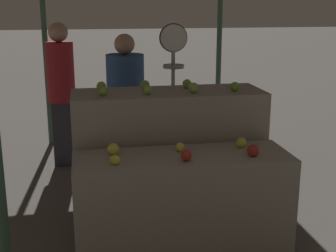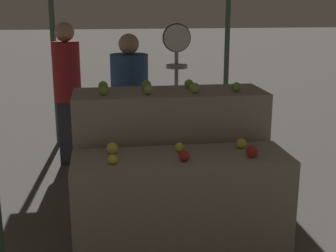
{
  "view_description": "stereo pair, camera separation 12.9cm",
  "coord_description": "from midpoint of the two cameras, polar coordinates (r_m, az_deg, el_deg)",
  "views": [
    {
      "loc": [
        -0.7,
        -3.19,
        1.85
      ],
      "look_at": [
        -0.06,
        0.3,
        0.91
      ],
      "focal_mm": 50.0,
      "sensor_mm": 36.0,
      "label": 1
    },
    {
      "loc": [
        -0.57,
        -3.21,
        1.85
      ],
      "look_at": [
        -0.06,
        0.3,
        0.91
      ],
      "focal_mm": 50.0,
      "sensor_mm": 36.0,
      "label": 2
    }
  ],
  "objects": [
    {
      "name": "apple_back_6",
      "position": [
        4.05,
        3.48,
        5.15
      ],
      "size": [
        0.08,
        0.08,
        0.08
      ],
      "primitive_type": "sphere",
      "color": "#8EB247",
      "rests_on": "display_counter_back"
    },
    {
      "name": "display_counter_front",
      "position": [
        3.58,
        2.66,
        -9.42
      ],
      "size": [
        1.6,
        0.55,
        0.76
      ],
      "primitive_type": "cube",
      "color": "gray",
      "rests_on": "ground_plane"
    },
    {
      "name": "apple_back_4",
      "position": [
        3.96,
        -7.0,
        4.87
      ],
      "size": [
        0.08,
        0.08,
        0.08
      ],
      "primitive_type": "sphere",
      "color": "#84AD3D",
      "rests_on": "display_counter_back"
    },
    {
      "name": "ground_plane",
      "position": [
        3.75,
        2.59,
        -14.71
      ],
      "size": [
        60.0,
        60.0,
        0.0
      ],
      "primitive_type": "plane",
      "color": "#59544F"
    },
    {
      "name": "produce_scale",
      "position": [
        4.44,
        1.9,
        6.47
      ],
      "size": [
        0.27,
        0.2,
        1.66
      ],
      "color": "#99999E",
      "rests_on": "ground_plane"
    },
    {
      "name": "apple_back_0",
      "position": [
        3.76,
        -6.86,
        4.25
      ],
      "size": [
        0.07,
        0.07,
        0.07
      ],
      "primitive_type": "sphere",
      "color": "#84AD3D",
      "rests_on": "display_counter_back"
    },
    {
      "name": "apple_front_4",
      "position": [
        3.52,
        2.39,
        -2.6
      ],
      "size": [
        0.07,
        0.07,
        0.07
      ],
      "primitive_type": "sphere",
      "color": "yellow",
      "rests_on": "display_counter_front"
    },
    {
      "name": "apple_back_1",
      "position": [
        3.78,
        -1.45,
        4.43
      ],
      "size": [
        0.08,
        0.08,
        0.08
      ],
      "primitive_type": "sphere",
      "color": "#8EB247",
      "rests_on": "display_counter_back"
    },
    {
      "name": "person_vendor_at_scale",
      "position": [
        4.78,
        -3.89,
        3.19
      ],
      "size": [
        0.44,
        0.44,
        1.55
      ],
      "rotation": [
        0.0,
        0.0,
        2.97
      ],
      "color": "#2D2D38",
      "rests_on": "ground_plane"
    },
    {
      "name": "display_counter_back",
      "position": [
        4.06,
        1.1,
        -3.59
      ],
      "size": [
        1.6,
        0.55,
        1.13
      ],
      "primitive_type": "cube",
      "color": "gray",
      "rests_on": "ground_plane"
    },
    {
      "name": "apple_front_2",
      "position": [
        3.46,
        11.26,
        -3.05
      ],
      "size": [
        0.09,
        0.09,
        0.09
      ],
      "primitive_type": "sphere",
      "color": "#AD281E",
      "rests_on": "display_counter_front"
    },
    {
      "name": "apple_back_2",
      "position": [
        3.84,
        4.23,
        4.65
      ],
      "size": [
        0.09,
        0.09,
        0.09
      ],
      "primitive_type": "sphere",
      "color": "#8EB247",
      "rests_on": "display_counter_back"
    },
    {
      "name": "apple_back_3",
      "position": [
        3.94,
        9.29,
        4.7
      ],
      "size": [
        0.08,
        0.08,
        0.08
      ],
      "primitive_type": "sphere",
      "color": "#7AA338",
      "rests_on": "display_counter_back"
    },
    {
      "name": "apple_front_0",
      "position": [
        3.27,
        -5.62,
        -4.05
      ],
      "size": [
        0.07,
        0.07,
        0.07
      ],
      "primitive_type": "sphere",
      "color": "gold",
      "rests_on": "display_counter_front"
    },
    {
      "name": "apple_front_1",
      "position": [
        3.32,
        3.14,
        -3.63
      ],
      "size": [
        0.08,
        0.08,
        0.08
      ],
      "primitive_type": "sphere",
      "color": "#AD281E",
      "rests_on": "display_counter_front"
    },
    {
      "name": "person_customer_left",
      "position": [
        5.41,
        -11.51,
        5.12
      ],
      "size": [
        0.35,
        0.35,
        1.64
      ],
      "rotation": [
        0.0,
        0.0,
        2.98
      ],
      "color": "#2D2D38",
      "rests_on": "ground_plane"
    },
    {
      "name": "apple_back_5",
      "position": [
        3.98,
        -1.7,
        5.03
      ],
      "size": [
        0.08,
        0.08,
        0.08
      ],
      "primitive_type": "sphere",
      "color": "#84AD3D",
      "rests_on": "display_counter_back"
    },
    {
      "name": "apple_front_3",
      "position": [
        3.48,
        -5.75,
        -2.74
      ],
      "size": [
        0.09,
        0.09,
        0.09
      ],
      "primitive_type": "sphere",
      "color": "yellow",
      "rests_on": "display_counter_front"
    },
    {
      "name": "apple_front_5",
      "position": [
        3.65,
        9.94,
        -2.11
      ],
      "size": [
        0.08,
        0.08,
        0.08
      ],
      "primitive_type": "sphere",
      "color": "gold",
      "rests_on": "display_counter_front"
    }
  ]
}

